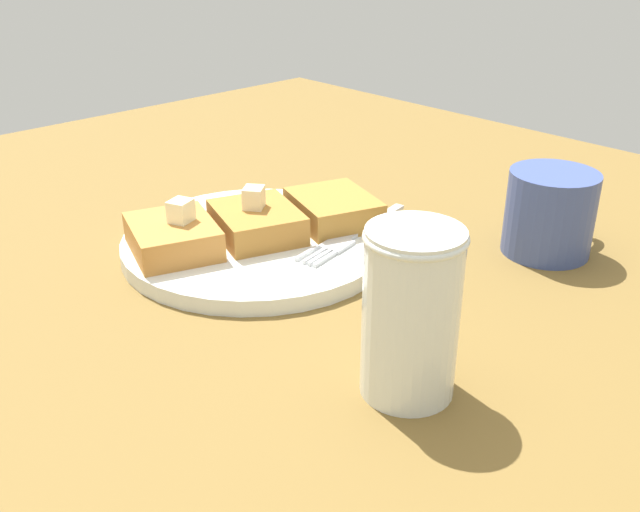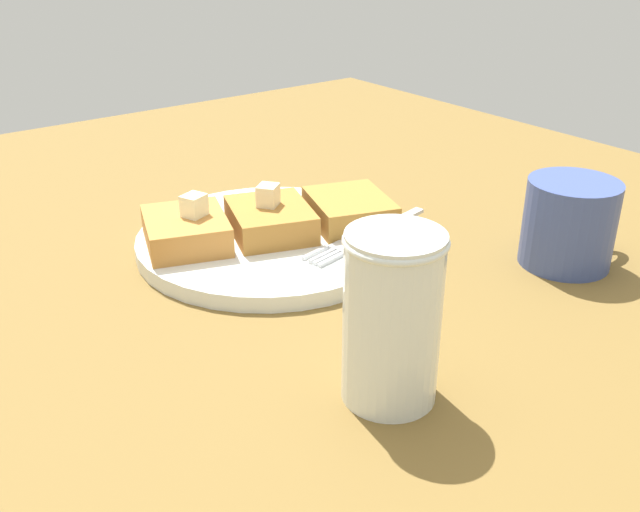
{
  "view_description": "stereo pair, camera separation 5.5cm",
  "coord_description": "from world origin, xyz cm",
  "px_view_note": "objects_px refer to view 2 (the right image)",
  "views": [
    {
      "loc": [
        -30.54,
        -41.27,
        30.89
      ],
      "look_at": [
        3.34,
        -5.52,
        7.12
      ],
      "focal_mm": 40.0,
      "sensor_mm": 36.0,
      "label": 1
    },
    {
      "loc": [
        -26.38,
        -44.8,
        30.89
      ],
      "look_at": [
        3.34,
        -5.52,
        7.12
      ],
      "focal_mm": 40.0,
      "sensor_mm": 36.0,
      "label": 2
    }
  ],
  "objects_px": {
    "plate": "(271,239)",
    "coffee_mug": "(570,223)",
    "fork": "(363,238)",
    "syrup_jar": "(394,323)"
  },
  "relations": [
    {
      "from": "fork",
      "to": "coffee_mug",
      "type": "height_order",
      "value": "coffee_mug"
    },
    {
      "from": "syrup_jar",
      "to": "fork",
      "type": "bearing_deg",
      "value": 54.58
    },
    {
      "from": "plate",
      "to": "coffee_mug",
      "type": "xyz_separation_m",
      "value": [
        0.19,
        -0.19,
        0.03
      ]
    },
    {
      "from": "syrup_jar",
      "to": "plate",
      "type": "bearing_deg",
      "value": 74.95
    },
    {
      "from": "fork",
      "to": "coffee_mug",
      "type": "bearing_deg",
      "value": -42.84
    },
    {
      "from": "syrup_jar",
      "to": "coffee_mug",
      "type": "relative_size",
      "value": 1.09
    },
    {
      "from": "fork",
      "to": "coffee_mug",
      "type": "distance_m",
      "value": 0.18
    },
    {
      "from": "plate",
      "to": "syrup_jar",
      "type": "xyz_separation_m",
      "value": [
        -0.06,
        -0.24,
        0.04
      ]
    },
    {
      "from": "plate",
      "to": "fork",
      "type": "relative_size",
      "value": 1.55
    },
    {
      "from": "syrup_jar",
      "to": "coffee_mug",
      "type": "bearing_deg",
      "value": 11.0
    }
  ]
}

